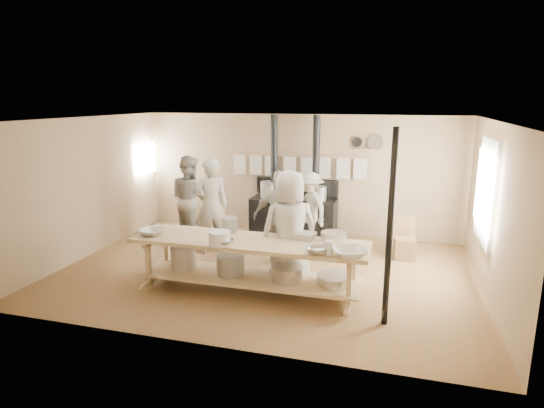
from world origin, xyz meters
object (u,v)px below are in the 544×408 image
at_px(cook_center, 289,230).
at_px(chair, 404,246).
at_px(prep_table, 248,261).
at_px(cook_by_window, 310,208).
at_px(cook_right, 280,218).
at_px(cook_left, 190,199).
at_px(cook_far_left, 211,206).
at_px(roasting_pan, 302,235).
at_px(stove, 294,213).

xyz_separation_m(cook_center, chair, (1.77, 1.86, -0.70)).
height_order(prep_table, cook_by_window, cook_by_window).
distance_m(cook_right, chair, 2.43).
distance_m(cook_center, cook_right, 1.01).
distance_m(prep_table, cook_left, 2.96).
relative_size(cook_far_left, chair, 2.32).
bearing_deg(cook_by_window, chair, 32.03).
distance_m(chair, roasting_pan, 2.58).
height_order(prep_table, cook_center, cook_center).
height_order(cook_by_window, roasting_pan, cook_by_window).
distance_m(cook_by_window, chair, 2.00).
distance_m(cook_center, chair, 2.66).
relative_size(cook_far_left, cook_center, 0.98).
relative_size(cook_far_left, cook_by_window, 1.23).
height_order(prep_table, roasting_pan, roasting_pan).
bearing_deg(cook_by_window, cook_far_left, -103.73).
bearing_deg(cook_left, cook_by_window, -141.68).
bearing_deg(cook_right, cook_by_window, -99.67).
relative_size(cook_left, roasting_pan, 4.59).
bearing_deg(stove, chair, -17.96).
height_order(stove, cook_left, stove).
height_order(prep_table, cook_far_left, cook_far_left).
xyz_separation_m(cook_far_left, cook_left, (-0.71, 0.56, -0.02)).
relative_size(stove, cook_right, 1.52).
height_order(cook_left, cook_right, cook_left).
bearing_deg(cook_center, stove, -108.27).
bearing_deg(prep_table, cook_right, 83.64).
xyz_separation_m(cook_left, cook_by_window, (2.41, 0.52, -0.16)).
relative_size(prep_table, cook_far_left, 1.95).
xyz_separation_m(stove, cook_far_left, (-1.29, -1.42, 0.40)).
distance_m(stove, prep_table, 3.02).
bearing_deg(cook_left, cook_far_left, 167.98).
height_order(cook_center, cook_right, cook_center).
relative_size(prep_table, cook_right, 2.11).
xyz_separation_m(prep_table, roasting_pan, (0.76, 0.32, 0.37)).
distance_m(cook_left, cook_right, 2.30).
xyz_separation_m(cook_far_left, chair, (3.60, 0.67, -0.69)).
xyz_separation_m(prep_table, chair, (2.31, 2.27, -0.29)).
distance_m(prep_table, cook_by_window, 2.71).
bearing_deg(prep_table, cook_left, 132.84).
relative_size(stove, prep_table, 0.72).
bearing_deg(cook_center, chair, -163.45).
distance_m(cook_center, roasting_pan, 0.23).
bearing_deg(stove, cook_far_left, -132.29).
bearing_deg(cook_center, cook_by_window, -116.79).
distance_m(cook_far_left, chair, 3.73).
bearing_deg(prep_table, roasting_pan, 23.23).
height_order(prep_table, cook_left, cook_left).
xyz_separation_m(cook_far_left, cook_center, (1.83, -1.19, 0.01)).
relative_size(prep_table, cook_center, 1.92).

